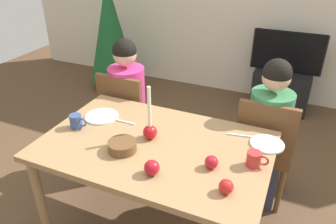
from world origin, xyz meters
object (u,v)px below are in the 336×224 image
(chair_left, at_px, (127,115))
(candle_centerpiece, at_px, (150,128))
(person_left_child, at_px, (128,107))
(mug_left, at_px, (76,121))
(plate_left, at_px, (102,116))
(apple_near_candle, at_px, (226,187))
(tv_stand, at_px, (280,90))
(christmas_tree, at_px, (110,31))
(tv, at_px, (287,52))
(person_right_child, at_px, (266,137))
(mug_right, at_px, (254,159))
(chair_right, at_px, (264,146))
(apple_by_left_plate, at_px, (211,162))
(bowl_walnuts, at_px, (122,146))
(apple_by_right_mug, at_px, (152,168))
(dining_table, at_px, (155,154))
(plate_right, at_px, (267,144))

(chair_left, distance_m, candle_centerpiece, 0.83)
(person_left_child, relative_size, mug_left, 9.45)
(chair_left, distance_m, plate_left, 0.53)
(apple_near_candle, bearing_deg, tv_stand, 88.98)
(plate_left, bearing_deg, christmas_tree, 121.03)
(chair_left, xyz_separation_m, tv, (1.13, 1.69, 0.20))
(person_right_child, xyz_separation_m, mug_right, (0.00, -0.62, 0.23))
(chair_right, distance_m, apple_by_left_plate, 0.78)
(christmas_tree, distance_m, candle_centerpiece, 2.53)
(chair_left, height_order, bowl_walnuts, chair_left)
(christmas_tree, xyz_separation_m, mug_right, (2.21, -2.00, 0.01))
(apple_near_candle, relative_size, apple_by_right_mug, 0.89)
(plate_left, bearing_deg, chair_left, 100.19)
(candle_centerpiece, distance_m, mug_left, 0.51)
(plate_left, bearing_deg, tv_stand, 64.21)
(dining_table, relative_size, christmas_tree, 0.93)
(christmas_tree, bearing_deg, mug_right, -42.09)
(chair_right, distance_m, candle_centerpiece, 0.92)
(dining_table, xyz_separation_m, bowl_walnuts, (-0.14, -0.14, 0.11))
(person_right_child, relative_size, mug_right, 9.51)
(mug_right, xyz_separation_m, apple_by_right_mug, (-0.49, -0.29, -0.00))
(plate_right, relative_size, apple_by_left_plate, 2.73)
(dining_table, bearing_deg, chair_left, 133.14)
(candle_centerpiece, relative_size, apple_near_candle, 4.69)
(person_left_child, height_order, plate_right, person_left_child)
(person_left_child, xyz_separation_m, apple_by_right_mug, (0.68, -0.91, 0.22))
(plate_right, relative_size, mug_left, 1.66)
(person_right_child, bearing_deg, candle_centerpiece, -137.31)
(apple_near_candle, bearing_deg, apple_by_right_mug, -177.09)
(plate_right, distance_m, bowl_walnuts, 0.88)
(tv, height_order, bowl_walnuts, tv)
(dining_table, height_order, person_left_child, person_left_child)
(plate_right, height_order, apple_near_candle, apple_near_candle)
(plate_right, height_order, mug_left, mug_left)
(apple_by_right_mug, bearing_deg, mug_right, 30.95)
(mug_left, distance_m, apple_near_candle, 1.09)
(tv_stand, xyz_separation_m, apple_near_candle, (-0.05, -2.55, 0.55))
(tv_stand, bearing_deg, dining_table, -103.59)
(dining_table, height_order, candle_centerpiece, candle_centerpiece)
(chair_right, height_order, plate_left, chair_right)
(person_right_child, bearing_deg, plate_left, -155.38)
(tv_stand, relative_size, apple_by_right_mug, 7.51)
(tv, relative_size, plate_right, 3.84)
(person_left_child, xyz_separation_m, candle_centerpiece, (0.52, -0.60, 0.25))
(chair_left, xyz_separation_m, person_right_child, (1.17, 0.03, 0.06))
(chair_left, bearing_deg, apple_near_candle, -38.36)
(apple_by_left_plate, bearing_deg, apple_by_right_mug, -146.92)
(chair_left, distance_m, tv, 2.04)
(person_right_child, distance_m, mug_right, 0.66)
(candle_centerpiece, bearing_deg, tv, 74.93)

